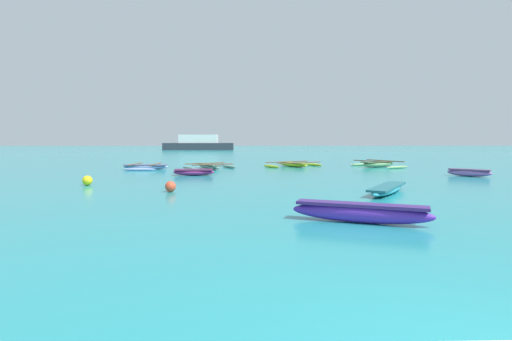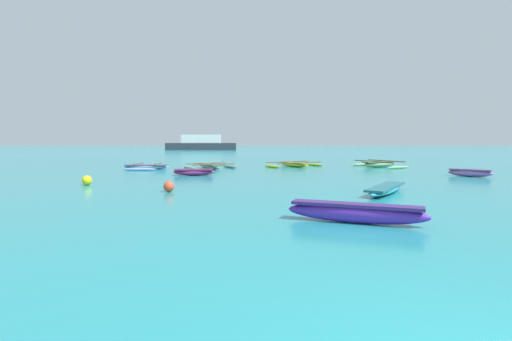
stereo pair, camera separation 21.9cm
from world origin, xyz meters
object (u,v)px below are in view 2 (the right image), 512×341
Objects in this scene: moored_boat_5 at (356,212)px; moored_boat_6 at (194,172)px; moored_boat_3 at (147,167)px; distant_ferry at (201,144)px; moored_boat_0 at (294,164)px; moored_boat_2 at (470,172)px; moored_boat_1 at (386,189)px; mooring_buoy_0 at (87,180)px; moored_boat_4 at (379,164)px; mooring_buoy_1 at (169,186)px; moored_boat_7 at (210,166)px.

moored_boat_5 is 14.38m from moored_boat_6.
moored_boat_3 is 48.70m from distant_ferry.
moored_boat_0 is 11.97m from moored_boat_2.
distant_ferry reaches higher than moored_boat_5.
moored_boat_5 reaches higher than moored_boat_3.
moored_boat_1 is at bearing -76.96° from distant_ferry.
mooring_buoy_0 is at bearing -88.37° from moored_boat_3.
moored_boat_4 reaches higher than mooring_buoy_0.
moored_boat_0 is 15.93m from mooring_buoy_0.
moored_boat_4 reaches higher than moored_boat_0.
mooring_buoy_0 is (-17.02, -11.25, -0.01)m from moored_boat_4.
moored_boat_1 is 5.95m from moored_boat_5.
moored_boat_2 is 0.87× the size of moored_boat_6.
mooring_buoy_0 is at bearing -72.15° from moored_boat_0.
mooring_buoy_1 reaches higher than moored_boat_6.
moored_boat_5 is (-0.79, -20.07, 0.09)m from moored_boat_0.
mooring_buoy_1 is at bearing -54.83° from moored_boat_0.
distant_ferry is (-1.61, 58.26, 0.96)m from mooring_buoy_0.
moored_boat_1 is at bearing -44.75° from moored_boat_6.
moored_boat_2 is 15.48m from moored_boat_6.
moored_boat_5 is 7.60× the size of mooring_buoy_0.
distant_ferry is at bearing 95.43° from mooring_buoy_1.
moored_boat_7 is (-5.36, 18.31, -0.10)m from moored_boat_5.
moored_boat_7 reaches higher than moored_boat_6.
moored_boat_6 is 0.18× the size of distant_ferry.
moored_boat_5 is 0.87× the size of moored_boat_7.
moored_boat_4 is at bearing 93.01° from moored_boat_5.
moored_boat_3 is at bearing -112.64° from moored_boat_7.
moored_boat_7 reaches higher than moored_boat_1.
moored_boat_6 is at bearing -83.83° from distant_ferry.
distant_ferry is (-5.77, 53.41, 0.98)m from moored_boat_6.
moored_boat_1 is 0.91× the size of moored_boat_7.
moored_boat_5 is at bearing -88.19° from moored_boat_2.
moored_boat_2 is 0.47× the size of moored_boat_4.
moored_boat_4 is at bearing -68.38° from distant_ferry.
moored_boat_1 is 12.92m from mooring_buoy_0.
moored_boat_0 is 6.40m from moored_boat_7.
moored_boat_6 is (-12.86, -6.40, -0.03)m from moored_boat_4.
moored_boat_3 is (-19.34, 5.89, -0.05)m from moored_boat_2.
moored_boat_6 is at bearing 136.62° from moored_boat_5.
moored_boat_5 reaches higher than mooring_buoy_0.
distant_ferry reaches higher than mooring_buoy_0.
moored_boat_3 is at bearing -108.07° from moored_boat_0.
moored_boat_0 reaches higher than moored_boat_6.
moored_boat_0 is 9.54m from moored_boat_6.
moored_boat_6 is 7.17m from mooring_buoy_1.
moored_boat_0 is 1.35× the size of moored_boat_5.
moored_boat_3 is at bearing -87.79° from distant_ferry.
moored_boat_1 is at bearing -42.39° from moored_boat_3.
mooring_buoy_0 is (-9.96, 8.32, -0.05)m from moored_boat_5.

